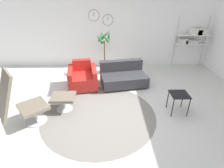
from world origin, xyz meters
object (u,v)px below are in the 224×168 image
Objects in this scene: ottoman at (63,99)px; potted_plant at (104,55)px; lounge_chair at (11,96)px; armchair_red at (83,78)px; side_table at (179,96)px; shelf_unit at (193,37)px; couch_low at (123,77)px.

potted_plant is at bearing 66.89° from ottoman.
armchair_red is at bearing 109.60° from lounge_chair.
armchair_red is 2.03× the size of side_table.
shelf_unit is (4.67, 3.19, 0.32)m from lounge_chair.
ottoman is at bearing 30.38° from couch_low.
lounge_chair is 1.08m from ottoman.
couch_low is at bearing 91.08° from lounge_chair.
ottoman is at bearing -146.55° from shelf_unit.
couch_low is (2.20, 1.84, -0.51)m from lounge_chair.
potted_plant is (0.90, 2.11, 0.32)m from ottoman.
side_table is 2.81m from potted_plant.
lounge_chair is 0.94× the size of couch_low.
shelf_unit is (3.01, 0.48, 0.47)m from potted_plant.
lounge_chair is at bearing 29.83° from couch_low.
shelf_unit reaches higher than lounge_chair.
side_table is at bearing -53.71° from potted_plant.
couch_low is 0.80× the size of shelf_unit.
armchair_red is 1.16m from couch_low.
ottoman is 0.55× the size of armchair_red.
armchair_red reaches higher than ottoman.
armchair_red is 1.22m from potted_plant.
shelf_unit is at bearing 8.98° from potted_plant.
side_table is (2.26, -1.25, 0.14)m from armchair_red.
lounge_chair is at bearing -141.17° from ottoman.
side_table is (2.56, -0.15, 0.13)m from ottoman.
ottoman is 0.30× the size of shelf_unit.
armchair_red is at bearing -157.72° from shelf_unit.
ottoman is 0.38× the size of potted_plant.
armchair_red is at bearing -3.54° from couch_low.
side_table reaches higher than ottoman.
armchair_red is at bearing 151.00° from side_table.
shelf_unit reaches higher than potted_plant.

